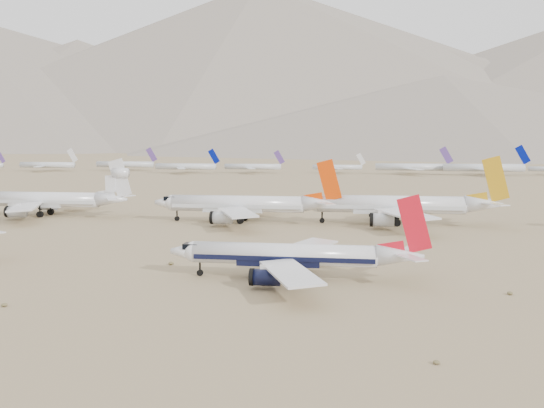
# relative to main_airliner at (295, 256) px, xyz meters

# --- Properties ---
(ground) EXTENTS (7000.00, 7000.00, 0.00)m
(ground) POSITION_rel_main_airliner_xyz_m (7.35, -6.72, -3.83)
(ground) COLOR olive
(ground) RESTS_ON ground
(main_airliner) EXTENTS (39.52, 38.60, 13.95)m
(main_airliner) POSITION_rel_main_airliner_xyz_m (0.00, 0.00, 0.00)
(main_airliner) COLOR silver
(main_airliner) RESTS_ON ground
(row2_gold_tail) EXTENTS (50.95, 49.83, 18.14)m
(row2_gold_tail) POSITION_rel_main_airliner_xyz_m (20.05, 65.32, 1.24)
(row2_gold_tail) COLOR silver
(row2_gold_tail) RESTS_ON ground
(row2_orange_tail) EXTENTS (48.01, 46.97, 17.13)m
(row2_orange_tail) POSITION_rel_main_airliner_xyz_m (-20.57, 63.55, 0.97)
(row2_orange_tail) COLOR silver
(row2_orange_tail) RESTS_ON ground
(row2_white_trijet) EXTENTS (47.77, 46.69, 16.93)m
(row2_white_trijet) POSITION_rel_main_airliner_xyz_m (-79.10, 67.88, 1.07)
(row2_white_trijet) COLOR silver
(row2_white_trijet) RESTS_ON ground
(distant_storage_row) EXTENTS (556.51, 63.40, 16.31)m
(distant_storage_row) POSITION_rel_main_airliner_xyz_m (19.54, 292.60, 0.62)
(distant_storage_row) COLOR silver
(distant_storage_row) RESTS_ON ground
(mountain_range) EXTENTS (7354.00, 3024.00, 470.00)m
(mountain_range) POSITION_rel_main_airliner_xyz_m (77.53, 1641.30, 186.48)
(mountain_range) COLOR slate
(mountain_range) RESTS_ON ground
(desert_scrub) EXTENTS (266.17, 121.67, 0.63)m
(desert_scrub) POSITION_rel_main_airliner_xyz_m (12.54, -37.52, -3.54)
(desert_scrub) COLOR brown
(desert_scrub) RESTS_ON ground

